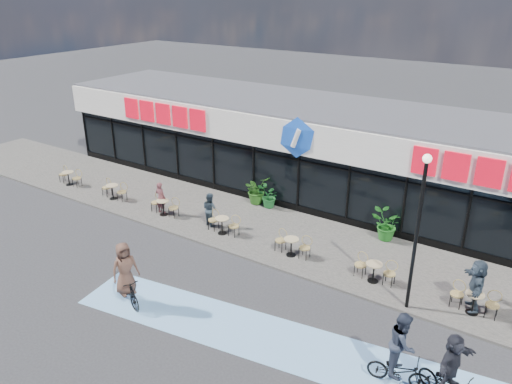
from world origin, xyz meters
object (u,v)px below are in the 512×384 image
bistro_set_0 (70,176)px  potted_plant_left (268,197)px  potted_plant_mid (257,190)px  cyclist_b (401,355)px  potted_plant_right (385,225)px  patron_right (210,209)px  cyclist_a (450,373)px  patron_left (161,198)px  pedestrian_a (476,285)px  lamp_post (418,221)px

bistro_set_0 → potted_plant_left: potted_plant_left is taller
potted_plant_mid → cyclist_b: (9.79, -7.92, 0.19)m
potted_plant_right → patron_right: bearing=-157.4°
bistro_set_0 → potted_plant_left: 11.04m
potted_plant_right → cyclist_b: size_ratio=0.57×
cyclist_a → cyclist_b: size_ratio=0.89×
bistro_set_0 → potted_plant_mid: potted_plant_mid is taller
bistro_set_0 → cyclist_b: (19.55, -4.44, 0.42)m
potted_plant_left → cyclist_a: size_ratio=0.53×
potted_plant_mid → patron_left: (-3.14, -3.44, 0.09)m
bistro_set_0 → cyclist_b: bearing=-12.8°
bistro_set_0 → patron_left: 6.63m
potted_plant_left → cyclist_b: 11.89m
potted_plant_right → pedestrian_a: pedestrian_a is taller
potted_plant_left → patron_right: (-1.20, -2.99, 0.21)m
bistro_set_0 → potted_plant_mid: 10.36m
cyclist_a → potted_plant_right: bearing=120.6°
potted_plant_right → patron_right: size_ratio=0.86×
bistro_set_0 → potted_plant_right: potted_plant_right is taller
potted_plant_right → cyclist_a: cyclist_a is taller
bistro_set_0 → patron_right: patron_right is taller
cyclist_b → potted_plant_left: bearing=139.3°
cyclist_b → bistro_set_0: bearing=167.2°
patron_right → patron_left: bearing=22.8°
potted_plant_left → patron_right: 3.23m
lamp_post → cyclist_a: bearing=-57.5°
lamp_post → pedestrian_a: 3.14m
patron_right → potted_plant_mid: bearing=-80.6°
patron_right → cyclist_b: 11.27m
lamp_post → cyclist_b: size_ratio=2.34×
patron_right → cyclist_a: 12.35m
bistro_set_0 → cyclist_b: 20.05m
patron_right → pedestrian_a: bearing=-163.9°
potted_plant_mid → cyclist_a: 13.50m
patron_left → patron_right: 2.73m
patron_right → lamp_post: bearing=-170.8°
potted_plant_right → cyclist_a: bearing=-59.4°
bistro_set_0 → cyclist_a: 21.24m
potted_plant_right → cyclist_b: cyclist_b is taller
pedestrian_a → lamp_post: bearing=-79.8°
bistro_set_0 → cyclist_b: cyclist_b is taller
cyclist_b → potted_plant_mid: bearing=141.0°
bistro_set_0 → cyclist_a: bearing=-11.6°
potted_plant_left → patron_left: size_ratio=0.71×
cyclist_a → cyclist_b: bearing=-172.3°
patron_left → cyclist_b: (12.93, -4.48, 0.10)m
lamp_post → bistro_set_0: lamp_post is taller
bistro_set_0 → lamp_post: bearing=-2.9°
potted_plant_mid → patron_right: (-0.42, -3.16, 0.08)m
patron_left → bistro_set_0: bearing=-1.2°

